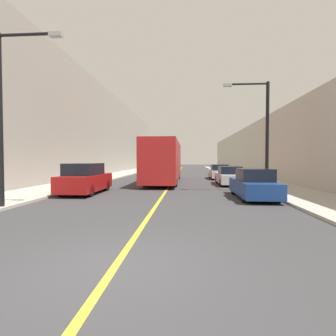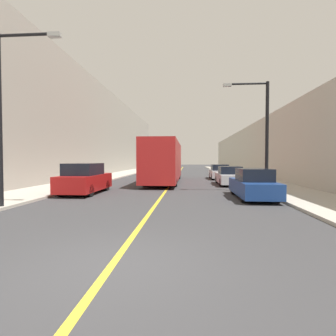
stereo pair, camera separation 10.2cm
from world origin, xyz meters
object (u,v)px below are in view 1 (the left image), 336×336
(street_lamp_left, at_px, (6,107))
(street_lamp_right, at_px, (263,128))
(car_right_far, at_px, (219,172))
(parked_suv_left, at_px, (85,179))
(car_right_mid, at_px, (229,176))
(car_right_near, at_px, (254,185))
(bus, at_px, (164,161))

(street_lamp_left, distance_m, street_lamp_right, 13.22)
(car_right_far, xyz_separation_m, street_lamp_left, (-10.52, -17.40, 3.44))
(parked_suv_left, bearing_deg, car_right_far, 52.96)
(car_right_far, xyz_separation_m, street_lamp_right, (1.21, -11.31, 3.23))
(car_right_mid, bearing_deg, street_lamp_right, -77.05)
(car_right_mid, height_order, street_lamp_left, street_lamp_left)
(parked_suv_left, distance_m, street_lamp_right, 11.02)
(car_right_near, height_order, car_right_mid, car_right_near)
(bus, distance_m, street_lamp_right, 9.87)
(car_right_near, xyz_separation_m, street_lamp_right, (1.06, 2.26, 3.22))
(parked_suv_left, xyz_separation_m, car_right_mid, (9.38, 6.04, -0.17))
(bus, bearing_deg, street_lamp_right, -47.41)
(parked_suv_left, distance_m, car_right_near, 9.55)
(street_lamp_left, bearing_deg, car_right_near, 19.76)
(car_right_near, relative_size, car_right_far, 1.02)
(car_right_mid, distance_m, street_lamp_right, 6.07)
(parked_suv_left, height_order, car_right_mid, parked_suv_left)
(car_right_mid, bearing_deg, car_right_far, 90.51)
(street_lamp_left, bearing_deg, parked_suv_left, 76.62)
(car_right_near, bearing_deg, bus, 120.32)
(parked_suv_left, relative_size, street_lamp_left, 0.66)
(bus, relative_size, parked_suv_left, 2.75)
(parked_suv_left, relative_size, car_right_near, 0.99)
(car_right_near, distance_m, street_lamp_left, 11.84)
(street_lamp_right, bearing_deg, bus, 132.59)
(bus, distance_m, car_right_mid, 5.91)
(car_right_near, relative_size, car_right_mid, 0.98)
(car_right_far, distance_m, street_lamp_left, 20.63)
(car_right_far, bearing_deg, car_right_near, -89.37)
(car_right_mid, bearing_deg, parked_suv_left, -147.20)
(bus, height_order, car_right_far, bus)
(parked_suv_left, bearing_deg, bus, 63.91)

